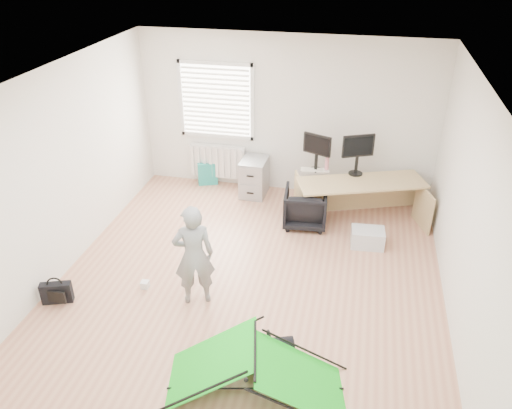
% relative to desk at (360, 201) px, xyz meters
% --- Properties ---
extents(ground, '(5.50, 5.50, 0.00)m').
position_rel_desk_xyz_m(ground, '(-1.34, -1.94, -0.34)').
color(ground, tan).
rests_on(ground, ground).
extents(back_wall, '(5.00, 0.02, 2.70)m').
position_rel_desk_xyz_m(back_wall, '(-1.34, 0.81, 1.01)').
color(back_wall, silver).
rests_on(back_wall, ground).
extents(window, '(1.20, 0.06, 1.20)m').
position_rel_desk_xyz_m(window, '(-2.54, 0.77, 1.21)').
color(window, silver).
rests_on(window, back_wall).
extents(radiator, '(1.00, 0.12, 0.60)m').
position_rel_desk_xyz_m(radiator, '(-2.54, 0.73, 0.11)').
color(radiator, silver).
rests_on(radiator, back_wall).
extents(desk, '(2.07, 1.27, 0.67)m').
position_rel_desk_xyz_m(desk, '(0.00, 0.00, 0.00)').
color(desk, tan).
rests_on(desk, ground).
extents(filing_cabinet, '(0.44, 0.57, 0.66)m').
position_rel_desk_xyz_m(filing_cabinet, '(-1.82, 0.48, -0.01)').
color(filing_cabinet, '#939597').
rests_on(filing_cabinet, ground).
extents(monitor_left, '(0.48, 0.28, 0.45)m').
position_rel_desk_xyz_m(monitor_left, '(-0.75, 0.26, 0.56)').
color(monitor_left, black).
rests_on(monitor_left, desk).
extents(monitor_right, '(0.51, 0.31, 0.49)m').
position_rel_desk_xyz_m(monitor_right, '(-0.11, 0.26, 0.58)').
color(monitor_right, black).
rests_on(monitor_right, desk).
extents(keyboard, '(0.47, 0.21, 0.02)m').
position_rel_desk_xyz_m(keyboard, '(-0.76, 0.24, 0.35)').
color(keyboard, beige).
rests_on(keyboard, desk).
extents(thermos, '(0.07, 0.07, 0.23)m').
position_rel_desk_xyz_m(thermos, '(-0.57, 0.28, 0.45)').
color(thermos, '#CC7280').
rests_on(thermos, desk).
extents(office_chair, '(0.70, 0.72, 0.61)m').
position_rel_desk_xyz_m(office_chair, '(-0.82, -0.34, -0.03)').
color(office_chair, black).
rests_on(office_chair, ground).
extents(person, '(0.58, 0.49, 1.36)m').
position_rel_desk_xyz_m(person, '(-1.91, -2.45, 0.34)').
color(person, gray).
rests_on(person, ground).
extents(kite, '(1.94, 1.16, 0.56)m').
position_rel_desk_xyz_m(kite, '(-0.88, -3.66, -0.06)').
color(kite, '#11BB1A').
rests_on(kite, ground).
extents(storage_crate, '(0.50, 0.37, 0.27)m').
position_rel_desk_xyz_m(storage_crate, '(0.16, -0.74, -0.20)').
color(storage_crate, '#B7BCC0').
rests_on(storage_crate, ground).
extents(tote_bag, '(0.38, 0.27, 0.41)m').
position_rel_desk_xyz_m(tote_bag, '(-2.73, 0.68, -0.13)').
color(tote_bag, teal).
rests_on(tote_bag, ground).
extents(laptop_bag, '(0.39, 0.23, 0.28)m').
position_rel_desk_xyz_m(laptop_bag, '(-3.60, -2.86, -0.20)').
color(laptop_bag, black).
rests_on(laptop_bag, ground).
extents(white_box, '(0.10, 0.10, 0.10)m').
position_rel_desk_xyz_m(white_box, '(-2.64, -2.37, -0.29)').
color(white_box, silver).
rests_on(white_box, ground).
extents(duffel_bag, '(0.59, 0.43, 0.23)m').
position_rel_desk_xyz_m(duffel_bag, '(-0.81, -3.28, -0.22)').
color(duffel_bag, black).
rests_on(duffel_bag, ground).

